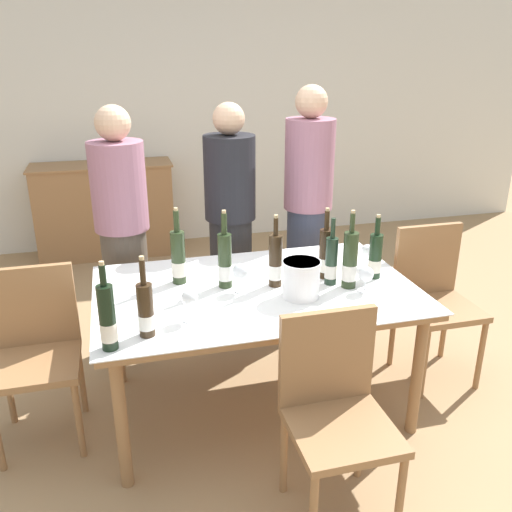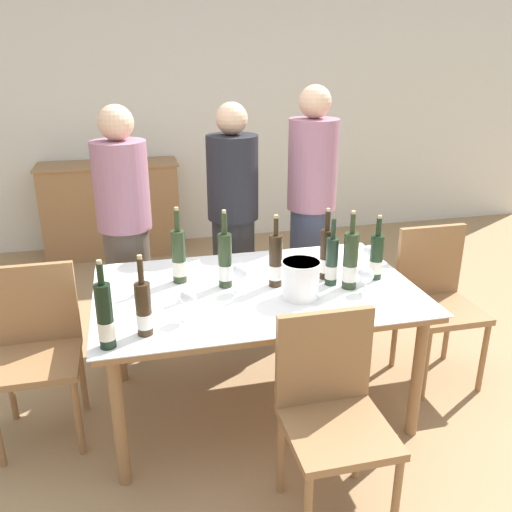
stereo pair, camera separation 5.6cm
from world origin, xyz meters
name	(u,v)px [view 2 (the right image)]	position (x,y,z in m)	size (l,w,h in m)	color
ground_plane	(256,404)	(0.00, 0.00, 0.00)	(12.00, 12.00, 0.00)	#A37F56
back_wall	(184,102)	(0.00, 3.01, 1.40)	(8.00, 0.10, 2.80)	silver
sideboard_cabinet	(112,209)	(-0.78, 2.72, 0.45)	(1.30, 0.46, 0.89)	#996B42
dining_table	(256,299)	(0.00, 0.00, 0.66)	(1.66, 1.06, 0.72)	#996B42
ice_bucket	(301,278)	(0.19, -0.16, 0.83)	(0.20, 0.20, 0.19)	white
wine_bottle_0	(350,262)	(0.47, -0.11, 0.87)	(0.08, 0.08, 0.42)	#28381E
wine_bottle_1	(144,310)	(-0.59, -0.36, 0.84)	(0.07, 0.07, 0.37)	#332314
wine_bottle_2	(376,258)	(0.66, -0.02, 0.84)	(0.07, 0.07, 0.36)	black
wine_bottle_3	(225,261)	(-0.15, 0.06, 0.87)	(0.07, 0.07, 0.42)	#28381E
wine_bottle_4	(105,318)	(-0.74, -0.43, 0.86)	(0.07, 0.07, 0.39)	black
wine_bottle_5	(332,263)	(0.40, -0.04, 0.85)	(0.07, 0.07, 0.36)	#1E3323
wine_bottle_6	(276,262)	(0.11, 0.01, 0.86)	(0.07, 0.07, 0.39)	#332314
wine_bottle_7	(326,255)	(0.40, 0.04, 0.86)	(0.07, 0.07, 0.39)	#332314
wine_bottle_8	(179,257)	(-0.38, 0.18, 0.86)	(0.08, 0.08, 0.41)	#28381E
wine_glass_0	(240,272)	(-0.09, -0.02, 0.83)	(0.08, 0.08, 0.15)	white
wine_glass_1	(366,276)	(0.53, -0.18, 0.82)	(0.08, 0.08, 0.14)	white
wine_glass_2	(188,298)	(-0.38, -0.27, 0.83)	(0.08, 0.08, 0.15)	white
wine_glass_3	(369,252)	(0.69, 0.13, 0.82)	(0.07, 0.07, 0.14)	white
chair_right_end	(436,293)	(1.12, 0.08, 0.53)	(0.42, 0.42, 0.92)	#996B42
chair_near_front	(331,404)	(0.14, -0.76, 0.52)	(0.42, 0.42, 0.89)	#996B42
chair_left_end	(36,341)	(-1.12, 0.08, 0.51)	(0.42, 0.42, 0.89)	#996B42
person_host	(126,237)	(-0.64, 0.78, 0.80)	(0.33, 0.33, 1.60)	#51473D
person_guest_left	(233,227)	(0.05, 0.83, 0.80)	(0.33, 0.33, 1.59)	#262628
person_guest_right	(311,212)	(0.60, 0.87, 0.85)	(0.33, 0.33, 1.69)	#383F56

